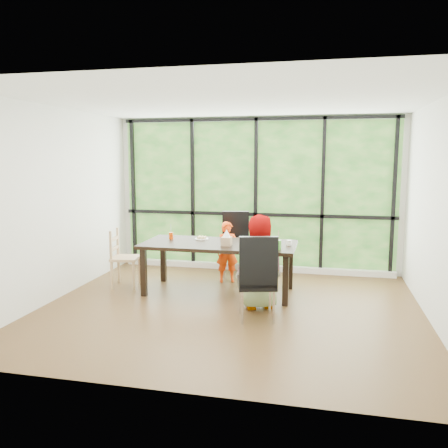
{
  "coord_description": "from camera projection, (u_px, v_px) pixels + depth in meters",
  "views": [
    {
      "loc": [
        1.21,
        -5.76,
        2.01
      ],
      "look_at": [
        -0.21,
        0.6,
        1.05
      ],
      "focal_mm": 36.72,
      "sensor_mm": 36.0,
      "label": 1
    }
  ],
  "objects": [
    {
      "name": "orange_cup",
      "position": [
        171.0,
        236.0,
        7.06
      ],
      "size": [
        0.06,
        0.06,
        0.1
      ],
      "primitive_type": "cylinder",
      "color": "#E44103",
      "rests_on": "dining_table"
    },
    {
      "name": "plate_far",
      "position": [
        202.0,
        239.0,
        7.05
      ],
      "size": [
        0.21,
        0.21,
        0.01
      ],
      "primitive_type": "cylinder",
      "color": "white",
      "rests_on": "dining_table"
    },
    {
      "name": "green_cup",
      "position": [
        278.0,
        245.0,
        6.26
      ],
      "size": [
        0.08,
        0.08,
        0.13
      ],
      "primitive_type": "cylinder",
      "color": "green",
      "rests_on": "dining_table"
    },
    {
      "name": "chair_end_beech",
      "position": [
        126.0,
        258.0,
        7.1
      ],
      "size": [
        0.46,
        0.48,
        0.9
      ],
      "primitive_type": "cube",
      "rotation": [
        0.0,
        0.0,
        1.73
      ],
      "color": "tan",
      "rests_on": "ground"
    },
    {
      "name": "straw_pink",
      "position": [
        278.0,
        237.0,
        6.24
      ],
      "size": [
        0.01,
        0.04,
        0.2
      ],
      "primitive_type": "cylinder",
      "rotation": [
        0.14,
        0.0,
        0.0
      ],
      "color": "pink",
      "rests_on": "green_cup"
    },
    {
      "name": "window_sill",
      "position": [
        255.0,
        267.0,
        8.18
      ],
      "size": [
        4.8,
        0.12,
        0.1
      ],
      "primitive_type": "cube",
      "color": "silver",
      "rests_on": "ground"
    },
    {
      "name": "child_toddler",
      "position": [
        228.0,
        252.0,
        7.37
      ],
      "size": [
        0.41,
        0.34,
        0.98
      ],
      "primitive_type": "imported",
      "rotation": [
        0.0,
        0.0,
        0.32
      ],
      "color": "#F94009",
      "rests_on": "ground"
    },
    {
      "name": "straw_white",
      "position": [
        171.0,
        230.0,
        7.05
      ],
      "size": [
        0.01,
        0.04,
        0.2
      ],
      "primitive_type": "cylinder",
      "rotation": [
        0.14,
        0.0,
        0.0
      ],
      "color": "white",
      "rests_on": "orange_cup"
    },
    {
      "name": "tissue_box",
      "position": [
        227.0,
        241.0,
        6.54
      ],
      "size": [
        0.14,
        0.14,
        0.12
      ],
      "primitive_type": "cube",
      "color": "tan",
      "rests_on": "dining_table"
    },
    {
      "name": "back_wall",
      "position": [
        256.0,
        194.0,
        8.09
      ],
      "size": [
        5.0,
        0.0,
        5.0
      ],
      "primitive_type": "plane",
      "rotation": [
        1.57,
        0.0,
        0.0
      ],
      "color": "silver",
      "rests_on": "ground"
    },
    {
      "name": "tissue",
      "position": [
        227.0,
        233.0,
        6.52
      ],
      "size": [
        0.12,
        0.12,
        0.11
      ],
      "primitive_type": "cone",
      "color": "white",
      "rests_on": "tissue_box"
    },
    {
      "name": "child_older",
      "position": [
        258.0,
        262.0,
        6.06
      ],
      "size": [
        0.72,
        0.6,
        1.26
      ],
      "primitive_type": "imported",
      "rotation": [
        0.0,
        0.0,
        3.52
      ],
      "color": "slate",
      "rests_on": "ground"
    },
    {
      "name": "ground",
      "position": [
        230.0,
        309.0,
        6.11
      ],
      "size": [
        5.0,
        5.0,
        0.0
      ],
      "primitive_type": "plane",
      "color": "black",
      "rests_on": "ground"
    },
    {
      "name": "crepe_rolls_near",
      "position": [
        260.0,
        246.0,
        6.36
      ],
      "size": [
        0.1,
        0.12,
        0.04
      ],
      "primitive_type": null,
      "color": "tan",
      "rests_on": "plate_near"
    },
    {
      "name": "chair_interior_leather",
      "position": [
        257.0,
        277.0,
        5.65
      ],
      "size": [
        0.56,
        0.56,
        1.08
      ],
      "primitive_type": "cube",
      "rotation": [
        0.0,
        0.0,
        3.38
      ],
      "color": "black",
      "rests_on": "ground"
    },
    {
      "name": "foliage_backdrop",
      "position": [
        256.0,
        194.0,
        8.07
      ],
      "size": [
        4.8,
        0.02,
        2.65
      ],
      "primitive_type": "cube",
      "color": "#1C4718",
      "rests_on": "back_wall"
    },
    {
      "name": "window_mullions",
      "position": [
        256.0,
        195.0,
        8.03
      ],
      "size": [
        4.8,
        0.06,
        2.65
      ],
      "primitive_type": null,
      "color": "black",
      "rests_on": "back_wall"
    },
    {
      "name": "dining_table",
      "position": [
        219.0,
        268.0,
        6.8
      ],
      "size": [
        2.26,
        1.05,
        0.75
      ],
      "primitive_type": "cube",
      "rotation": [
        0.0,
        0.0,
        0.01
      ],
      "color": "black",
      "rests_on": "ground"
    },
    {
      "name": "plate_near",
      "position": [
        260.0,
        248.0,
        6.36
      ],
      "size": [
        0.23,
        0.23,
        0.01
      ],
      "primitive_type": "cylinder",
      "color": "white",
      "rests_on": "dining_table"
    },
    {
      "name": "placemat",
      "position": [
        257.0,
        247.0,
        6.39
      ],
      "size": [
        0.42,
        0.31,
        0.01
      ],
      "primitive_type": "cube",
      "color": "tan",
      "rests_on": "dining_table"
    },
    {
      "name": "white_mug",
      "position": [
        289.0,
        243.0,
        6.55
      ],
      "size": [
        0.08,
        0.08,
        0.08
      ],
      "primitive_type": "cylinder",
      "color": "white",
      "rests_on": "dining_table"
    },
    {
      "name": "chair_window_leather",
      "position": [
        236.0,
        244.0,
        7.76
      ],
      "size": [
        0.54,
        0.54,
        1.08
      ],
      "primitive_type": "cube",
      "rotation": [
        0.0,
        0.0,
        0.19
      ],
      "color": "black",
      "rests_on": "ground"
    },
    {
      "name": "crepe_rolls_far",
      "position": [
        202.0,
        237.0,
        7.04
      ],
      "size": [
        0.15,
        0.12,
        0.04
      ],
      "primitive_type": null,
      "color": "tan",
      "rests_on": "plate_far"
    }
  ]
}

